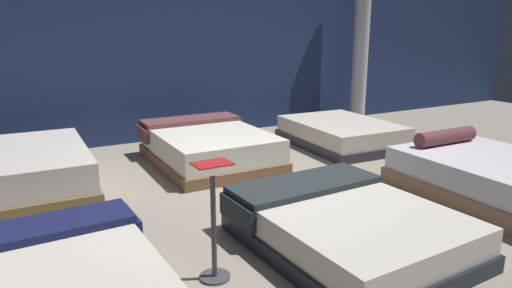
% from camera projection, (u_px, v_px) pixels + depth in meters
% --- Properties ---
extents(ground_plane, '(18.00, 18.00, 0.02)m').
position_uv_depth(ground_plane, '(257.00, 195.00, 5.26)').
color(ground_plane, gray).
extents(showroom_back_wall, '(18.00, 0.06, 3.50)m').
position_uv_depth(showroom_back_wall, '(164.00, 36.00, 7.52)').
color(showroom_back_wall, navy).
rests_on(showroom_back_wall, ground_plane).
extents(bed_1, '(1.62, 1.96, 0.43)m').
position_uv_depth(bed_1, '(346.00, 226.00, 3.96)').
color(bed_1, black).
rests_on(bed_1, ground_plane).
extents(bed_2, '(1.58, 2.18, 0.66)m').
position_uv_depth(bed_2, '(500.00, 179.00, 5.06)').
color(bed_2, '#936D52').
rests_on(bed_2, ground_plane).
extents(bed_3, '(1.60, 2.06, 0.52)m').
position_uv_depth(bed_3, '(19.00, 172.00, 5.26)').
color(bed_3, brown).
rests_on(bed_3, ground_plane).
extents(bed_4, '(1.57, 2.05, 0.53)m').
position_uv_depth(bed_4, '(209.00, 146.00, 6.47)').
color(bed_4, brown).
rests_on(bed_4, ground_plane).
extents(bed_5, '(1.52, 2.00, 0.40)m').
position_uv_depth(bed_5, '(341.00, 134.00, 7.45)').
color(bed_5, '#28282F').
rests_on(bed_5, ground_plane).
extents(price_sign, '(0.28, 0.24, 0.93)m').
position_uv_depth(price_sign, '(214.00, 236.00, 3.42)').
color(price_sign, '#3F3F44').
rests_on(price_sign, ground_plane).
extents(support_pillar, '(0.30, 0.30, 3.50)m').
position_uv_depth(support_pillar, '(362.00, 35.00, 8.96)').
color(support_pillar, silver).
rests_on(support_pillar, ground_plane).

